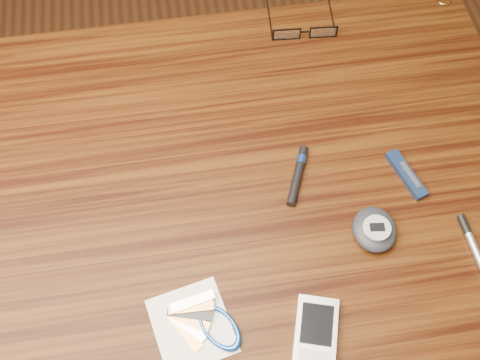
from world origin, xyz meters
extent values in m
plane|color=#472814|center=(0.00, 0.00, 0.00)|extent=(3.80, 3.80, 0.00)
cube|color=#321A08|center=(0.00, 0.00, 0.73)|extent=(1.00, 0.70, 0.03)
cylinder|color=#4C2814|center=(0.45, 0.30, 0.36)|extent=(0.05, 0.05, 0.71)
cube|color=black|center=(0.18, 0.27, 0.76)|extent=(0.05, 0.01, 0.02)
cube|color=white|center=(0.18, 0.27, 0.76)|extent=(0.04, 0.00, 0.02)
cylinder|color=black|center=(0.16, 0.33, 0.75)|extent=(0.01, 0.11, 0.00)
cube|color=black|center=(0.24, 0.27, 0.76)|extent=(0.05, 0.01, 0.02)
cube|color=white|center=(0.24, 0.27, 0.76)|extent=(0.04, 0.00, 0.02)
cylinder|color=black|center=(0.26, 0.32, 0.75)|extent=(0.01, 0.11, 0.00)
cube|color=black|center=(0.21, 0.27, 0.77)|extent=(0.01, 0.00, 0.00)
torus|color=tan|center=(0.47, 0.32, 0.75)|extent=(0.03, 0.03, 0.00)
cube|color=#B0AFB4|center=(0.12, -0.23, 0.76)|extent=(0.08, 0.11, 0.01)
cube|color=black|center=(0.12, -0.21, 0.76)|extent=(0.05, 0.06, 0.00)
cube|color=#A8ACB1|center=(0.11, -0.26, 0.76)|extent=(0.04, 0.03, 0.00)
ellipsoid|color=black|center=(0.23, -0.10, 0.76)|extent=(0.07, 0.08, 0.02)
cylinder|color=gray|center=(0.23, -0.10, 0.78)|extent=(0.04, 0.04, 0.00)
cube|color=black|center=(0.23, -0.10, 0.78)|extent=(0.02, 0.01, 0.00)
cube|color=white|center=(-0.04, -0.19, 0.75)|extent=(0.11, 0.12, 0.00)
torus|color=#1751A9|center=(0.00, -0.20, 0.76)|extent=(0.08, 0.08, 0.01)
cube|color=olive|center=(-0.05, -0.20, 0.75)|extent=(0.04, 0.06, 0.00)
cube|color=silver|center=(-0.04, -0.19, 0.75)|extent=(0.05, 0.05, 0.00)
cube|color=olive|center=(-0.04, -0.18, 0.76)|extent=(0.06, 0.04, 0.00)
cube|color=black|center=(-0.04, -0.18, 0.76)|extent=(0.06, 0.03, 0.00)
cube|color=olive|center=(-0.03, -0.17, 0.76)|extent=(0.06, 0.01, 0.00)
cube|color=silver|center=(-0.03, -0.16, 0.76)|extent=(0.06, 0.02, 0.00)
cube|color=#0A1832|center=(0.30, -0.02, 0.76)|extent=(0.04, 0.09, 0.01)
cube|color=white|center=(0.30, -0.02, 0.76)|extent=(0.02, 0.05, 0.00)
cylinder|color=silver|center=(0.36, -0.16, 0.76)|extent=(0.02, 0.13, 0.01)
cylinder|color=black|center=(0.35, -0.11, 0.76)|extent=(0.01, 0.03, 0.01)
cylinder|color=black|center=(0.14, 0.01, 0.76)|extent=(0.05, 0.10, 0.01)
cylinder|color=#264CB2|center=(0.15, 0.03, 0.76)|extent=(0.02, 0.02, 0.01)
camera|label=1|loc=(-0.01, -0.42, 1.51)|focal=45.00mm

